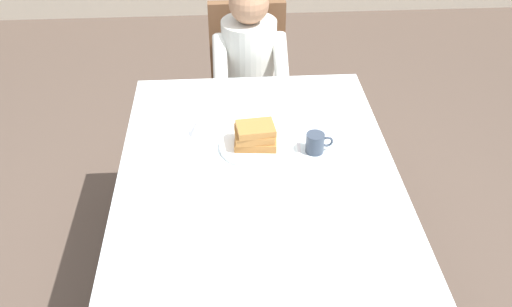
{
  "coord_description": "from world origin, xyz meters",
  "views": [
    {
      "loc": [
        -0.12,
        -1.68,
        2.09
      ],
      "look_at": [
        -0.01,
        0.05,
        0.79
      ],
      "focal_mm": 38.4,
      "sensor_mm": 36.0,
      "label": 1
    }
  ],
  "objects_px": {
    "breakfast_stack": "(255,135)",
    "plate_breakfast": "(253,146)",
    "diner_person": "(250,65)",
    "spoon_near_edge": "(256,200)",
    "cup_coffee": "(316,143)",
    "dining_table_main": "(258,188)",
    "fork_left_of_plate": "(207,152)",
    "chair_diner": "(248,74)",
    "knife_right_of_plate": "(299,148)",
    "syrup_pitcher": "(198,127)"
  },
  "relations": [
    {
      "from": "syrup_pitcher",
      "to": "fork_left_of_plate",
      "type": "relative_size",
      "value": 0.44
    },
    {
      "from": "diner_person",
      "to": "cup_coffee",
      "type": "height_order",
      "value": "diner_person"
    },
    {
      "from": "breakfast_stack",
      "to": "knife_right_of_plate",
      "type": "height_order",
      "value": "breakfast_stack"
    },
    {
      "from": "fork_left_of_plate",
      "to": "breakfast_stack",
      "type": "bearing_deg",
      "value": -80.56
    },
    {
      "from": "cup_coffee",
      "to": "knife_right_of_plate",
      "type": "distance_m",
      "value": 0.08
    },
    {
      "from": "chair_diner",
      "to": "fork_left_of_plate",
      "type": "height_order",
      "value": "chair_diner"
    },
    {
      "from": "diner_person",
      "to": "spoon_near_edge",
      "type": "height_order",
      "value": "diner_person"
    },
    {
      "from": "chair_diner",
      "to": "breakfast_stack",
      "type": "xyz_separation_m",
      "value": [
        -0.02,
        -1.02,
        0.27
      ]
    },
    {
      "from": "knife_right_of_plate",
      "to": "spoon_near_edge",
      "type": "xyz_separation_m",
      "value": [
        -0.2,
        -0.3,
        0.0
      ]
    },
    {
      "from": "dining_table_main",
      "to": "syrup_pitcher",
      "type": "bearing_deg",
      "value": 132.44
    },
    {
      "from": "knife_right_of_plate",
      "to": "syrup_pitcher",
      "type": "bearing_deg",
      "value": 76.51
    },
    {
      "from": "chair_diner",
      "to": "spoon_near_edge",
      "type": "relative_size",
      "value": 6.2
    },
    {
      "from": "diner_person",
      "to": "cup_coffee",
      "type": "distance_m",
      "value": 0.94
    },
    {
      "from": "plate_breakfast",
      "to": "breakfast_stack",
      "type": "bearing_deg",
      "value": 14.85
    },
    {
      "from": "breakfast_stack",
      "to": "plate_breakfast",
      "type": "bearing_deg",
      "value": -165.15
    },
    {
      "from": "plate_breakfast",
      "to": "cup_coffee",
      "type": "bearing_deg",
      "value": -9.04
    },
    {
      "from": "fork_left_of_plate",
      "to": "spoon_near_edge",
      "type": "distance_m",
      "value": 0.35
    },
    {
      "from": "diner_person",
      "to": "plate_breakfast",
      "type": "relative_size",
      "value": 4.0
    },
    {
      "from": "dining_table_main",
      "to": "plate_breakfast",
      "type": "bearing_deg",
      "value": 94.08
    },
    {
      "from": "dining_table_main",
      "to": "chair_diner",
      "type": "relative_size",
      "value": 1.64
    },
    {
      "from": "chair_diner",
      "to": "syrup_pitcher",
      "type": "height_order",
      "value": "chair_diner"
    },
    {
      "from": "diner_person",
      "to": "knife_right_of_plate",
      "type": "distance_m",
      "value": 0.9
    },
    {
      "from": "diner_person",
      "to": "cup_coffee",
      "type": "relative_size",
      "value": 9.91
    },
    {
      "from": "cup_coffee",
      "to": "knife_right_of_plate",
      "type": "xyz_separation_m",
      "value": [
        -0.06,
        0.02,
        -0.04
      ]
    },
    {
      "from": "diner_person",
      "to": "fork_left_of_plate",
      "type": "relative_size",
      "value": 6.22
    },
    {
      "from": "syrup_pitcher",
      "to": "fork_left_of_plate",
      "type": "bearing_deg",
      "value": -72.91
    },
    {
      "from": "breakfast_stack",
      "to": "syrup_pitcher",
      "type": "distance_m",
      "value": 0.26
    },
    {
      "from": "dining_table_main",
      "to": "syrup_pitcher",
      "type": "distance_m",
      "value": 0.38
    },
    {
      "from": "chair_diner",
      "to": "knife_right_of_plate",
      "type": "distance_m",
      "value": 1.07
    },
    {
      "from": "syrup_pitcher",
      "to": "breakfast_stack",
      "type": "bearing_deg",
      "value": -24.84
    },
    {
      "from": "diner_person",
      "to": "breakfast_stack",
      "type": "bearing_deg",
      "value": 88.38
    },
    {
      "from": "plate_breakfast",
      "to": "knife_right_of_plate",
      "type": "xyz_separation_m",
      "value": [
        0.19,
        -0.02,
        -0.01
      ]
    },
    {
      "from": "cup_coffee",
      "to": "breakfast_stack",
      "type": "bearing_deg",
      "value": 170.22
    },
    {
      "from": "chair_diner",
      "to": "breakfast_stack",
      "type": "relative_size",
      "value": 5.12
    },
    {
      "from": "syrup_pitcher",
      "to": "dining_table_main",
      "type": "bearing_deg",
      "value": -47.56
    },
    {
      "from": "diner_person",
      "to": "knife_right_of_plate",
      "type": "bearing_deg",
      "value": 100.16
    },
    {
      "from": "diner_person",
      "to": "plate_breakfast",
      "type": "xyz_separation_m",
      "value": [
        -0.03,
        -0.86,
        0.08
      ]
    },
    {
      "from": "plate_breakfast",
      "to": "spoon_near_edge",
      "type": "distance_m",
      "value": 0.33
    },
    {
      "from": "diner_person",
      "to": "spoon_near_edge",
      "type": "distance_m",
      "value": 1.19
    },
    {
      "from": "syrup_pitcher",
      "to": "knife_right_of_plate",
      "type": "distance_m",
      "value": 0.44
    },
    {
      "from": "chair_diner",
      "to": "syrup_pitcher",
      "type": "bearing_deg",
      "value": 73.82
    },
    {
      "from": "syrup_pitcher",
      "to": "spoon_near_edge",
      "type": "height_order",
      "value": "syrup_pitcher"
    },
    {
      "from": "diner_person",
      "to": "breakfast_stack",
      "type": "xyz_separation_m",
      "value": [
        -0.02,
        -0.86,
        0.13
      ]
    },
    {
      "from": "syrup_pitcher",
      "to": "fork_left_of_plate",
      "type": "height_order",
      "value": "syrup_pitcher"
    },
    {
      "from": "dining_table_main",
      "to": "knife_right_of_plate",
      "type": "distance_m",
      "value": 0.24
    },
    {
      "from": "dining_table_main",
      "to": "fork_left_of_plate",
      "type": "bearing_deg",
      "value": 146.74
    },
    {
      "from": "knife_right_of_plate",
      "to": "plate_breakfast",
      "type": "bearing_deg",
      "value": 87.97
    },
    {
      "from": "spoon_near_edge",
      "to": "knife_right_of_plate",
      "type": "bearing_deg",
      "value": 68.49
    },
    {
      "from": "fork_left_of_plate",
      "to": "chair_diner",
      "type": "bearing_deg",
      "value": -8.99
    },
    {
      "from": "dining_table_main",
      "to": "syrup_pitcher",
      "type": "height_order",
      "value": "syrup_pitcher"
    }
  ]
}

